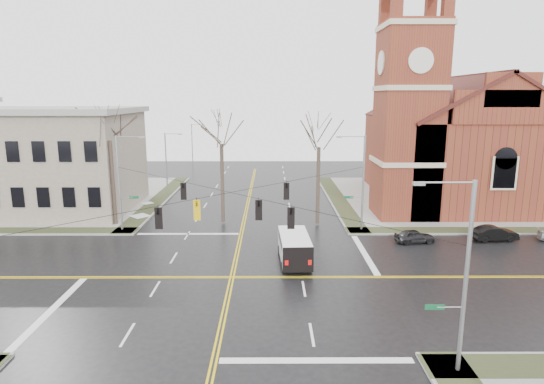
{
  "coord_description": "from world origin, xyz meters",
  "views": [
    {
      "loc": [
        2.77,
        -30.51,
        12.62
      ],
      "look_at": [
        2.88,
        6.0,
        4.97
      ],
      "focal_mm": 30.0,
      "sensor_mm": 36.0,
      "label": 1
    }
  ],
  "objects_px": {
    "church": "(452,132)",
    "tree_nw_far": "(109,135)",
    "signal_pole_se": "(463,273)",
    "streetlight_north_b": "(193,145)",
    "tree_nw_near": "(221,139)",
    "signal_pole_nw": "(121,180)",
    "streetlight_north_a": "(167,161)",
    "cargo_van": "(294,246)",
    "parked_car_b": "(494,233)",
    "signal_pole_ne": "(361,180)",
    "tree_ne": "(319,142)",
    "parked_car_a": "(414,236)"
  },
  "relations": [
    {
      "from": "tree_nw_far",
      "to": "tree_ne",
      "type": "relative_size",
      "value": 1.08
    },
    {
      "from": "signal_pole_nw",
      "to": "tree_nw_far",
      "type": "height_order",
      "value": "tree_nw_far"
    },
    {
      "from": "signal_pole_ne",
      "to": "streetlight_north_a",
      "type": "xyz_separation_m",
      "value": [
        -21.97,
        16.5,
        -0.48
      ]
    },
    {
      "from": "signal_pole_ne",
      "to": "streetlight_north_a",
      "type": "distance_m",
      "value": 27.48
    },
    {
      "from": "streetlight_north_a",
      "to": "streetlight_north_b",
      "type": "relative_size",
      "value": 1.0
    },
    {
      "from": "streetlight_north_b",
      "to": "tree_ne",
      "type": "relative_size",
      "value": 0.69
    },
    {
      "from": "church",
      "to": "signal_pole_ne",
      "type": "bearing_deg",
      "value": -135.34
    },
    {
      "from": "parked_car_b",
      "to": "tree_nw_far",
      "type": "xyz_separation_m",
      "value": [
        -35.58,
        5.15,
        8.37
      ]
    },
    {
      "from": "church",
      "to": "tree_ne",
      "type": "relative_size",
      "value": 2.38
    },
    {
      "from": "parked_car_b",
      "to": "parked_car_a",
      "type": "bearing_deg",
      "value": 87.7
    },
    {
      "from": "signal_pole_nw",
      "to": "parked_car_b",
      "type": "height_order",
      "value": "signal_pole_nw"
    },
    {
      "from": "church",
      "to": "tree_nw_near",
      "type": "bearing_deg",
      "value": -158.4
    },
    {
      "from": "church",
      "to": "parked_car_b",
      "type": "distance_m",
      "value": 18.25
    },
    {
      "from": "signal_pole_se",
      "to": "streetlight_north_b",
      "type": "xyz_separation_m",
      "value": [
        -21.97,
        59.5,
        -0.48
      ]
    },
    {
      "from": "church",
      "to": "tree_nw_near",
      "type": "distance_m",
      "value": 28.86
    },
    {
      "from": "signal_pole_se",
      "to": "parked_car_b",
      "type": "bearing_deg",
      "value": 60.02
    },
    {
      "from": "parked_car_b",
      "to": "tree_nw_near",
      "type": "relative_size",
      "value": 0.34
    },
    {
      "from": "streetlight_north_b",
      "to": "tree_nw_near",
      "type": "relative_size",
      "value": 0.67
    },
    {
      "from": "signal_pole_se",
      "to": "cargo_van",
      "type": "bearing_deg",
      "value": 114.58
    },
    {
      "from": "signal_pole_nw",
      "to": "streetlight_north_a",
      "type": "distance_m",
      "value": 16.52
    },
    {
      "from": "signal_pole_ne",
      "to": "signal_pole_se",
      "type": "bearing_deg",
      "value": -90.0
    },
    {
      "from": "cargo_van",
      "to": "tree_ne",
      "type": "distance_m",
      "value": 12.85
    },
    {
      "from": "streetlight_north_b",
      "to": "tree_nw_far",
      "type": "bearing_deg",
      "value": -93.56
    },
    {
      "from": "church",
      "to": "tree_nw_far",
      "type": "relative_size",
      "value": 2.2
    },
    {
      "from": "signal_pole_ne",
      "to": "streetlight_north_a",
      "type": "relative_size",
      "value": 1.12
    },
    {
      "from": "church",
      "to": "signal_pole_ne",
      "type": "distance_m",
      "value": 19.22
    },
    {
      "from": "streetlight_north_b",
      "to": "parked_car_b",
      "type": "distance_m",
      "value": 51.98
    },
    {
      "from": "church",
      "to": "parked_car_b",
      "type": "bearing_deg",
      "value": -96.87
    },
    {
      "from": "church",
      "to": "signal_pole_se",
      "type": "relative_size",
      "value": 3.06
    },
    {
      "from": "signal_pole_nw",
      "to": "parked_car_b",
      "type": "relative_size",
      "value": 2.21
    },
    {
      "from": "church",
      "to": "tree_nw_near",
      "type": "relative_size",
      "value": 2.31
    },
    {
      "from": "streetlight_north_a",
      "to": "tree_nw_far",
      "type": "bearing_deg",
      "value": -98.42
    },
    {
      "from": "tree_nw_far",
      "to": "signal_pole_se",
      "type": "bearing_deg",
      "value": -46.07
    },
    {
      "from": "signal_pole_ne",
      "to": "signal_pole_nw",
      "type": "xyz_separation_m",
      "value": [
        -22.64,
        0.0,
        0.0
      ]
    },
    {
      "from": "church",
      "to": "streetlight_north_b",
      "type": "distance_m",
      "value": 42.53
    },
    {
      "from": "streetlight_north_a",
      "to": "tree_ne",
      "type": "xyz_separation_m",
      "value": [
        18.12,
        -14.45,
        3.88
      ]
    },
    {
      "from": "streetlight_north_b",
      "to": "tree_nw_near",
      "type": "bearing_deg",
      "value": -75.76
    },
    {
      "from": "church",
      "to": "signal_pole_nw",
      "type": "relative_size",
      "value": 3.06
    },
    {
      "from": "parked_car_a",
      "to": "signal_pole_ne",
      "type": "bearing_deg",
      "value": 40.22
    },
    {
      "from": "church",
      "to": "tree_nw_far",
      "type": "distance_m",
      "value": 39.21
    },
    {
      "from": "tree_nw_near",
      "to": "tree_ne",
      "type": "height_order",
      "value": "tree_nw_near"
    },
    {
      "from": "streetlight_north_a",
      "to": "tree_nw_near",
      "type": "relative_size",
      "value": 0.67
    },
    {
      "from": "signal_pole_se",
      "to": "cargo_van",
      "type": "relative_size",
      "value": 1.54
    },
    {
      "from": "signal_pole_se",
      "to": "streetlight_north_b",
      "type": "bearing_deg",
      "value": 110.27
    },
    {
      "from": "streetlight_north_b",
      "to": "tree_nw_near",
      "type": "distance_m",
      "value": 35.16
    },
    {
      "from": "cargo_van",
      "to": "parked_car_b",
      "type": "height_order",
      "value": "cargo_van"
    },
    {
      "from": "signal_pole_ne",
      "to": "signal_pole_nw",
      "type": "distance_m",
      "value": 22.64
    },
    {
      "from": "signal_pole_se",
      "to": "streetlight_north_b",
      "type": "distance_m",
      "value": 63.43
    },
    {
      "from": "signal_pole_nw",
      "to": "church",
      "type": "bearing_deg",
      "value": 20.21
    },
    {
      "from": "signal_pole_se",
      "to": "parked_car_b",
      "type": "xyz_separation_m",
      "value": [
        11.47,
        19.88,
        -4.28
      ]
    }
  ]
}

